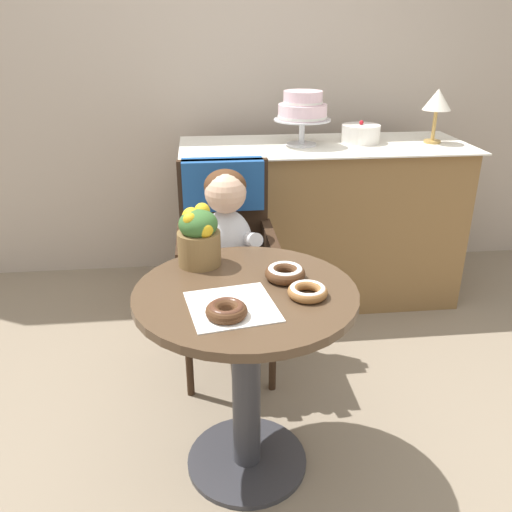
{
  "coord_description": "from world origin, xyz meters",
  "views": [
    {
      "loc": [
        -0.13,
        -1.5,
        1.5
      ],
      "look_at": [
        0.05,
        0.15,
        0.77
      ],
      "focal_mm": 37.25,
      "sensor_mm": 36.0,
      "label": 1
    }
  ],
  "objects_px": {
    "round_layer_cake": "(361,134)",
    "donut_mid": "(227,310)",
    "table_lamp": "(437,102)",
    "cafe_table": "(246,346)",
    "donut_front": "(285,272)",
    "wicker_chair": "(225,234)",
    "tiered_cake_stand": "(303,109)",
    "flower_vase": "(199,235)",
    "seated_child": "(227,239)",
    "donut_side": "(308,291)"
  },
  "relations": [
    {
      "from": "wicker_chair",
      "to": "round_layer_cake",
      "type": "xyz_separation_m",
      "value": [
        0.78,
        0.64,
        0.31
      ]
    },
    {
      "from": "cafe_table",
      "to": "donut_front",
      "type": "height_order",
      "value": "donut_front"
    },
    {
      "from": "donut_side",
      "to": "tiered_cake_stand",
      "type": "relative_size",
      "value": 0.42
    },
    {
      "from": "donut_front",
      "to": "donut_side",
      "type": "bearing_deg",
      "value": -68.87
    },
    {
      "from": "cafe_table",
      "to": "donut_side",
      "type": "xyz_separation_m",
      "value": [
        0.19,
        -0.07,
        0.23
      ]
    },
    {
      "from": "cafe_table",
      "to": "tiered_cake_stand",
      "type": "height_order",
      "value": "tiered_cake_stand"
    },
    {
      "from": "donut_mid",
      "to": "donut_side",
      "type": "height_order",
      "value": "donut_mid"
    },
    {
      "from": "seated_child",
      "to": "donut_mid",
      "type": "height_order",
      "value": "seated_child"
    },
    {
      "from": "wicker_chair",
      "to": "flower_vase",
      "type": "bearing_deg",
      "value": -97.39
    },
    {
      "from": "donut_side",
      "to": "tiered_cake_stand",
      "type": "distance_m",
      "value": 1.43
    },
    {
      "from": "wicker_chair",
      "to": "donut_mid",
      "type": "height_order",
      "value": "wicker_chair"
    },
    {
      "from": "cafe_table",
      "to": "donut_front",
      "type": "bearing_deg",
      "value": 24.81
    },
    {
      "from": "wicker_chair",
      "to": "donut_side",
      "type": "bearing_deg",
      "value": -68.44
    },
    {
      "from": "donut_side",
      "to": "flower_vase",
      "type": "bearing_deg",
      "value": 139.43
    },
    {
      "from": "seated_child",
      "to": "flower_vase",
      "type": "height_order",
      "value": "seated_child"
    },
    {
      "from": "wicker_chair",
      "to": "tiered_cake_stand",
      "type": "distance_m",
      "value": 0.87
    },
    {
      "from": "donut_front",
      "to": "cafe_table",
      "type": "bearing_deg",
      "value": -155.19
    },
    {
      "from": "wicker_chair",
      "to": "seated_child",
      "type": "height_order",
      "value": "seated_child"
    },
    {
      "from": "round_layer_cake",
      "to": "table_lamp",
      "type": "relative_size",
      "value": 0.73
    },
    {
      "from": "donut_front",
      "to": "round_layer_cake",
      "type": "bearing_deg",
      "value": 64.19
    },
    {
      "from": "tiered_cake_stand",
      "to": "table_lamp",
      "type": "relative_size",
      "value": 1.05
    },
    {
      "from": "donut_mid",
      "to": "tiered_cake_stand",
      "type": "bearing_deg",
      "value": 71.52
    },
    {
      "from": "flower_vase",
      "to": "tiered_cake_stand",
      "type": "distance_m",
      "value": 1.25
    },
    {
      "from": "flower_vase",
      "to": "tiered_cake_stand",
      "type": "xyz_separation_m",
      "value": [
        0.56,
        1.08,
        0.26
      ]
    },
    {
      "from": "donut_front",
      "to": "tiered_cake_stand",
      "type": "height_order",
      "value": "tiered_cake_stand"
    },
    {
      "from": "seated_child",
      "to": "donut_front",
      "type": "xyz_separation_m",
      "value": [
        0.17,
        -0.48,
        0.07
      ]
    },
    {
      "from": "donut_mid",
      "to": "table_lamp",
      "type": "xyz_separation_m",
      "value": [
        1.21,
        1.45,
        0.37
      ]
    },
    {
      "from": "donut_side",
      "to": "table_lamp",
      "type": "bearing_deg",
      "value": 54.7
    },
    {
      "from": "wicker_chair",
      "to": "donut_side",
      "type": "relative_size",
      "value": 7.62
    },
    {
      "from": "cafe_table",
      "to": "wicker_chair",
      "type": "distance_m",
      "value": 0.71
    },
    {
      "from": "cafe_table",
      "to": "wicker_chair",
      "type": "relative_size",
      "value": 0.75
    },
    {
      "from": "cafe_table",
      "to": "round_layer_cake",
      "type": "distance_m",
      "value": 1.6
    },
    {
      "from": "donut_front",
      "to": "donut_mid",
      "type": "relative_size",
      "value": 1.1
    },
    {
      "from": "tiered_cake_stand",
      "to": "table_lamp",
      "type": "distance_m",
      "value": 0.72
    },
    {
      "from": "donut_mid",
      "to": "seated_child",
      "type": "bearing_deg",
      "value": 86.65
    },
    {
      "from": "cafe_table",
      "to": "donut_front",
      "type": "xyz_separation_m",
      "value": [
        0.14,
        0.06,
        0.24
      ]
    },
    {
      "from": "seated_child",
      "to": "donut_side",
      "type": "bearing_deg",
      "value": -70.48
    },
    {
      "from": "wicker_chair",
      "to": "table_lamp",
      "type": "height_order",
      "value": "table_lamp"
    },
    {
      "from": "cafe_table",
      "to": "round_layer_cake",
      "type": "bearing_deg",
      "value": 60.61
    },
    {
      "from": "donut_mid",
      "to": "round_layer_cake",
      "type": "bearing_deg",
      "value": 61.29
    },
    {
      "from": "wicker_chair",
      "to": "donut_mid",
      "type": "xyz_separation_m",
      "value": [
        -0.04,
        -0.86,
        0.1
      ]
    },
    {
      "from": "donut_mid",
      "to": "cafe_table",
      "type": "bearing_deg",
      "value": 67.14
    },
    {
      "from": "donut_side",
      "to": "flower_vase",
      "type": "xyz_separation_m",
      "value": [
        -0.33,
        0.28,
        0.09
      ]
    },
    {
      "from": "donut_mid",
      "to": "donut_side",
      "type": "distance_m",
      "value": 0.28
    },
    {
      "from": "seated_child",
      "to": "donut_mid",
      "type": "relative_size",
      "value": 5.94
    },
    {
      "from": "round_layer_cake",
      "to": "donut_mid",
      "type": "bearing_deg",
      "value": -118.71
    },
    {
      "from": "flower_vase",
      "to": "tiered_cake_stand",
      "type": "bearing_deg",
      "value": 62.63
    },
    {
      "from": "donut_side",
      "to": "tiered_cake_stand",
      "type": "xyz_separation_m",
      "value": [
        0.23,
        1.37,
        0.35
      ]
    },
    {
      "from": "donut_side",
      "to": "tiered_cake_stand",
      "type": "bearing_deg",
      "value": 80.31
    },
    {
      "from": "donut_front",
      "to": "donut_side",
      "type": "distance_m",
      "value": 0.14
    }
  ]
}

